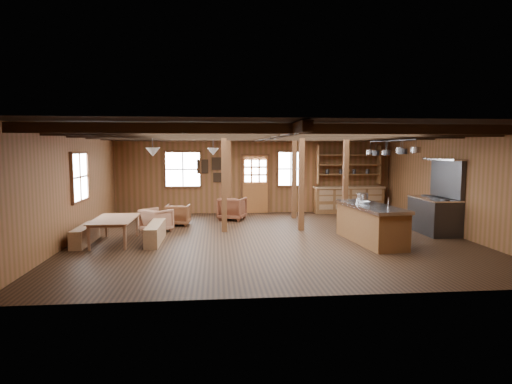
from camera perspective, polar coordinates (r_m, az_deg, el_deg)
The scene contains 22 objects.
room at distance 11.09m, azimuth 2.02°, elevation 0.97°, with size 10.04×9.04×2.84m.
ceiling_joists at distance 11.23m, azimuth 1.93°, elevation 7.56°, with size 9.80×8.82×0.18m.
timber_posts at distance 13.22m, azimuth 3.10°, elevation 1.74°, with size 3.95×2.35×2.80m.
back_door at distance 15.54m, azimuth -0.09°, elevation 0.43°, with size 1.02×0.08×2.15m.
window_back_left at distance 15.48m, azimuth -9.73°, elevation 2.99°, with size 1.32×0.06×1.32m.
window_back_right at distance 15.68m, azimuth 4.65°, elevation 3.09°, with size 1.02×0.06×1.32m.
window_left at distance 12.02m, azimuth -22.48°, elevation 1.86°, with size 0.14×1.24×1.32m.
notice_boards at distance 15.43m, azimuth -5.64°, elevation 3.18°, with size 1.08×0.03×0.90m.
back_counter at distance 16.01m, azimuth 12.21°, elevation -0.56°, with size 2.55×0.60×2.45m.
pendant_lamps at distance 11.99m, azimuth -9.36°, elevation 5.33°, with size 1.86×2.36×0.66m.
pot_rack at distance 12.19m, azimuth 17.49°, elevation 5.28°, with size 0.37×3.00×0.43m.
kitchen_island at distance 11.06m, azimuth 15.01°, elevation -4.06°, with size 1.15×2.58×1.20m.
step_stool at distance 11.80m, azimuth 16.81°, elevation -4.96°, with size 0.41×0.29×0.36m, color brown.
commercial_range at distance 12.84m, azimuth 22.90°, elevation -2.15°, with size 0.86×1.68×2.07m.
dining_table at distance 11.18m, azimuth -18.14°, elevation -4.92°, with size 1.75×0.98×0.62m, color #8A5C3F.
bench_wall at distance 11.39m, azimuth -21.82°, elevation -5.31°, with size 0.30×1.60×0.44m, color brown.
bench_aisle at distance 11.03m, azimuth -13.27°, elevation -5.33°, with size 0.32×1.70×0.47m, color brown.
armchair_a at distance 13.29m, azimuth -10.36°, elevation -3.01°, with size 0.69×0.71×0.64m, color brown.
armchair_b at distance 14.09m, azimuth -3.20°, elevation -2.21°, with size 0.80×0.82×0.75m, color brown.
armchair_c at distance 12.37m, azimuth -13.13°, elevation -3.67°, with size 0.71×0.73×0.66m, color #915D41.
counter_pot at distance 11.96m, azimuth 14.00°, elevation -0.60°, with size 0.32×0.32×0.19m, color #B4B5BB.
bowl at distance 11.20m, azimuth 14.33°, elevation -1.37°, with size 0.26×0.26×0.06m, color silver.
Camera 1 is at (-1.42, -10.96, 2.33)m, focal length 30.00 mm.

